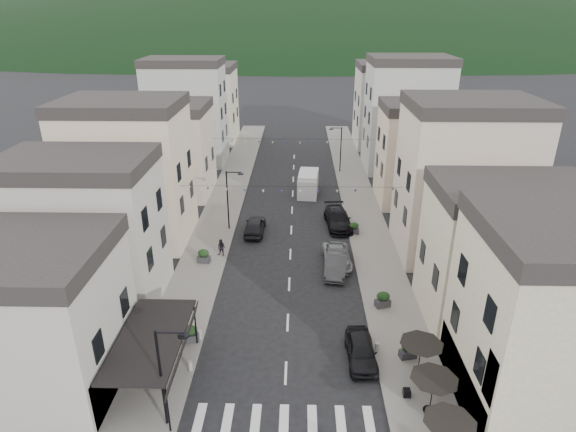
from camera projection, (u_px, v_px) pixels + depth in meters
name	position (u px, v px, depth m)	size (l,w,h in m)	color
sidewalk_left	(224.00, 205.00, 52.67)	(4.00, 76.00, 0.12)	slate
sidewalk_right	(361.00, 207.00, 52.36)	(4.00, 76.00, 0.12)	slate
hill_backdrop	(299.00, 41.00, 297.99)	(640.00, 360.00, 70.00)	black
boutique_building	(5.00, 324.00, 26.53)	(12.00, 8.00, 8.00)	beige
bistro_building	(567.00, 328.00, 24.59)	(10.00, 8.00, 10.00)	beige
boutique_awning	(155.00, 339.00, 26.71)	(3.77, 7.50, 3.28)	black
buildings_row_left	(168.00, 138.00, 55.66)	(10.20, 54.16, 14.00)	beige
buildings_row_right	(422.00, 140.00, 53.91)	(10.20, 54.16, 14.50)	beige
cafe_terrace	(434.00, 383.00, 24.69)	(2.50, 8.10, 2.53)	black
streetlamp_left_near	(166.00, 369.00, 23.70)	(1.70, 0.56, 6.00)	black
streetlamp_left_far	(230.00, 194.00, 45.68)	(1.70, 0.56, 6.00)	black
streetlamp_right_far	(339.00, 145.00, 61.93)	(1.70, 0.56, 6.00)	black
bollards	(286.00, 373.00, 28.10)	(11.66, 10.26, 0.60)	gray
bunting_near	(291.00, 190.00, 41.11)	(19.00, 0.28, 0.62)	black
bunting_far	(293.00, 142.00, 55.77)	(19.00, 0.28, 0.62)	black
parked_car_a	(361.00, 350.00, 29.50)	(1.74, 4.32, 1.47)	black
parked_car_b	(336.00, 263.00, 39.35)	(1.67, 4.78, 1.57)	#313133
parked_car_c	(337.00, 257.00, 40.59)	(2.29, 4.96, 1.38)	gray
parked_car_d	(338.00, 219.00, 47.52)	(2.30, 5.67, 1.64)	black
parked_car_e	(255.00, 226.00, 46.13)	(1.85, 4.59, 1.57)	black
delivery_van	(308.00, 183.00, 55.85)	(2.58, 5.63, 2.63)	silver
pedestrian_a	(179.00, 319.00, 32.10)	(0.62, 0.41, 1.70)	black
pedestrian_b	(221.00, 248.00, 41.67)	(0.75, 0.59, 1.55)	#271F2A
planter_la	(190.00, 334.00, 31.05)	(1.20, 0.87, 1.21)	#303032
planter_lb	(204.00, 256.00, 40.69)	(1.15, 0.75, 1.21)	#313134
planter_ra	(408.00, 350.00, 29.63)	(1.12, 0.78, 1.14)	#2C2C2E
planter_rb	(383.00, 299.00, 34.66)	(1.22, 0.92, 1.22)	#333235
planter_rc	(354.00, 228.00, 45.89)	(1.07, 0.67, 1.13)	#2F2F32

